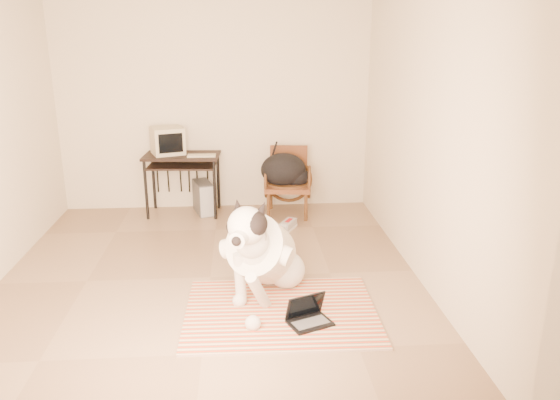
{
  "coord_description": "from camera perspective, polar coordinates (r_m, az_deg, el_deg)",
  "views": [
    {
      "loc": [
        0.31,
        -4.85,
        2.29
      ],
      "look_at": [
        0.65,
        -0.36,
        0.88
      ],
      "focal_mm": 35.0,
      "sensor_mm": 36.0,
      "label": 1
    }
  ],
  "objects": [
    {
      "name": "sneaker_left",
      "position": [
        6.33,
        -0.01,
        -3.43
      ],
      "size": [
        0.14,
        0.28,
        0.09
      ],
      "color": "white",
      "rests_on": "floor"
    },
    {
      "name": "wall_front",
      "position": [
        2.78,
        -10.5,
        -2.68
      ],
      "size": [
        4.5,
        0.0,
        4.5
      ],
      "primitive_type": "plane",
      "rotation": [
        -1.57,
        0.0,
        0.0
      ],
      "color": "beige",
      "rests_on": "floor"
    },
    {
      "name": "backpack",
      "position": [
        6.88,
        0.59,
        3.05
      ],
      "size": [
        0.61,
        0.47,
        0.42
      ],
      "color": "black",
      "rests_on": "rattan_chair"
    },
    {
      "name": "laptop",
      "position": [
        4.52,
        2.96,
        -11.99
      ],
      "size": [
        0.4,
        0.35,
        0.24
      ],
      "color": "black",
      "rests_on": "rug"
    },
    {
      "name": "pc_tower",
      "position": [
        7.14,
        -8.02,
        0.26
      ],
      "size": [
        0.3,
        0.48,
        0.41
      ],
      "color": "#515053",
      "rests_on": "floor"
    },
    {
      "name": "rattan_chair",
      "position": [
        7.0,
        0.85,
        1.96
      ],
      "size": [
        0.63,
        0.61,
        0.86
      ],
      "color": "brown",
      "rests_on": "floor"
    },
    {
      "name": "floor",
      "position": [
        5.37,
        -7.28,
        -8.0
      ],
      "size": [
        4.5,
        4.5,
        0.0
      ],
      "primitive_type": "plane",
      "color": "#917459",
      "rests_on": "ground"
    },
    {
      "name": "dog",
      "position": [
        4.85,
        -1.92,
        -5.57
      ],
      "size": [
        0.77,
        1.39,
        1.02
      ],
      "color": "silver",
      "rests_on": "rug"
    },
    {
      "name": "computer_desk",
      "position": [
        7.03,
        -10.21,
        3.79
      ],
      "size": [
        0.97,
        0.59,
        0.78
      ],
      "color": "black",
      "rests_on": "floor"
    },
    {
      "name": "crt_monitor",
      "position": [
        7.06,
        -11.67,
        6.09
      ],
      "size": [
        0.47,
        0.46,
        0.34
      ],
      "color": "#BEB494",
      "rests_on": "computer_desk"
    },
    {
      "name": "wall_back",
      "position": [
        7.17,
        -6.84,
        9.73
      ],
      "size": [
        4.5,
        0.0,
        4.5
      ],
      "primitive_type": "plane",
      "rotation": [
        1.57,
        0.0,
        0.0
      ],
      "color": "beige",
      "rests_on": "floor"
    },
    {
      "name": "rug",
      "position": [
        4.71,
        0.1,
        -11.62
      ],
      "size": [
        1.63,
        1.26,
        0.02
      ],
      "color": "red",
      "rests_on": "floor"
    },
    {
      "name": "wall_right",
      "position": [
        5.22,
        14.74,
        6.43
      ],
      "size": [
        0.0,
        4.5,
        4.5
      ],
      "primitive_type": "plane",
      "rotation": [
        1.57,
        0.0,
        -1.57
      ],
      "color": "beige",
      "rests_on": "floor"
    },
    {
      "name": "sneaker_right",
      "position": [
        6.55,
        0.85,
        -2.66
      ],
      "size": [
        0.25,
        0.32,
        0.11
      ],
      "color": "white",
      "rests_on": "floor"
    },
    {
      "name": "desk_keyboard",
      "position": [
        6.87,
        -8.2,
        4.62
      ],
      "size": [
        0.35,
        0.13,
        0.02
      ],
      "primitive_type": "cube",
      "rotation": [
        0.0,
        0.0,
        -0.02
      ],
      "color": "#BEB494",
      "rests_on": "computer_desk"
    }
  ]
}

